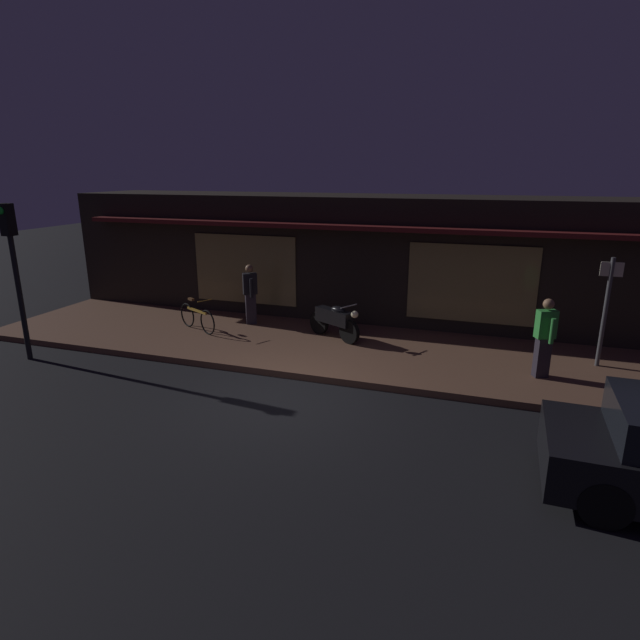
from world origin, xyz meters
TOP-DOWN VIEW (x-y plane):
  - ground_plane at (0.00, 0.00)m, footprint 60.00×60.00m
  - sidewalk_slab at (0.00, 3.00)m, footprint 18.00×4.00m
  - storefront_building at (0.00, 6.39)m, footprint 18.00×3.30m
  - motorcycle at (0.01, 3.52)m, footprint 1.55×0.96m
  - bicycle_parked at (-3.69, 3.03)m, footprint 1.50×0.79m
  - person_photographer at (-2.62, 4.10)m, footprint 0.44×0.56m
  - person_bystander at (4.81, 2.45)m, footprint 0.44×0.60m
  - sign_post at (6.05, 3.54)m, footprint 0.44×0.09m
  - traffic_light_pole at (-6.51, 0.19)m, footprint 0.24×0.33m

SIDE VIEW (x-z plane):
  - ground_plane at x=0.00m, z-range 0.00..0.00m
  - sidewalk_slab at x=0.00m, z-range 0.00..0.15m
  - bicycle_parked at x=-3.69m, z-range 0.05..0.96m
  - motorcycle at x=0.01m, z-range 0.16..1.13m
  - person_photographer at x=-2.62m, z-range 0.19..1.86m
  - person_bystander at x=4.81m, z-range 0.19..1.86m
  - sign_post at x=6.05m, z-range 0.31..2.71m
  - storefront_building at x=0.00m, z-range 0.00..3.60m
  - traffic_light_pole at x=-6.51m, z-range 0.68..4.28m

